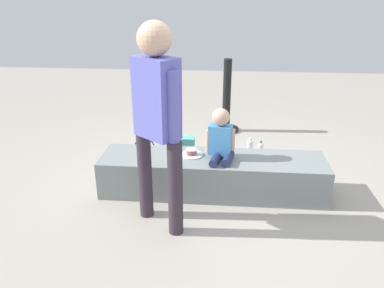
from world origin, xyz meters
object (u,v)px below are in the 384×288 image
water_bottle_near_gift (250,146)px  handbag_black_leather (145,157)px  cake_plate (192,153)px  water_bottle_far_side (260,149)px  cake_box_white (227,158)px  party_cup_red (175,138)px  gift_bag (184,151)px  child_seated (221,137)px  adult_standing (157,111)px

water_bottle_near_gift → handbag_black_leather: handbag_black_leather is taller
cake_plate → water_bottle_far_side: bearing=48.9°
cake_box_white → handbag_black_leather: bearing=-165.4°
water_bottle_far_side → party_cup_red: (-1.08, 0.39, -0.04)m
water_bottle_far_side → gift_bag: bearing=-161.9°
gift_bag → cake_plate: bearing=-75.9°
handbag_black_leather → water_bottle_near_gift: bearing=24.6°
child_seated → cake_box_white: 0.87m
adult_standing → party_cup_red: size_ratio=15.33×
cake_plate → handbag_black_leather: bearing=143.2°
water_bottle_far_side → handbag_black_leather: 1.36m
water_bottle_near_gift → party_cup_red: water_bottle_near_gift is taller
party_cup_red → water_bottle_near_gift: bearing=-16.8°
adult_standing → cake_plate: (0.21, 0.62, -0.61)m
water_bottle_near_gift → water_bottle_far_side: (0.12, -0.10, 0.00)m
cake_plate → water_bottle_near_gift: cake_plate is taller
adult_standing → cake_box_white: bearing=66.2°
party_cup_red → gift_bag: bearing=-74.0°
water_bottle_near_gift → handbag_black_leather: (-1.17, -0.54, 0.04)m
gift_bag → cake_box_white: gift_bag is taller
gift_bag → cake_box_white: (0.49, 0.09, -0.12)m
cake_plate → party_cup_red: bearing=105.1°
cake_box_white → water_bottle_far_side: bearing=27.3°
handbag_black_leather → gift_bag: bearing=19.8°
handbag_black_leather → adult_standing: bearing=-71.4°
child_seated → water_bottle_far_side: 1.12m
water_bottle_near_gift → child_seated: bearing=-109.3°
adult_standing → water_bottle_far_side: (0.95, 1.47, -0.90)m
gift_bag → water_bottle_near_gift: bearing=27.1°
water_bottle_near_gift → water_bottle_far_side: size_ratio=0.98×
cake_box_white → adult_standing: bearing=-113.8°
child_seated → adult_standing: adult_standing is taller
cake_plate → water_bottle_far_side: 1.16m
child_seated → water_bottle_near_gift: bearing=70.7°
adult_standing → gift_bag: adult_standing is taller
water_bottle_near_gift → water_bottle_far_side: bearing=-40.7°
water_bottle_near_gift → handbag_black_leather: size_ratio=0.54×
party_cup_red → cake_box_white: 0.91m
child_seated → gift_bag: size_ratio=1.29×
gift_bag → water_bottle_near_gift: (0.76, 0.39, -0.08)m
child_seated → gift_bag: (-0.42, 0.60, -0.41)m
gift_bag → party_cup_red: bearing=106.0°
child_seated → adult_standing: bearing=-129.9°
child_seated → cake_plate: 0.34m
cake_box_white → party_cup_red: bearing=139.4°
water_bottle_near_gift → cake_box_white: water_bottle_near_gift is taller
water_bottle_far_side → cake_box_white: water_bottle_far_side is taller
cake_plate → gift_bag: size_ratio=0.60×
cake_plate → party_cup_red: cake_plate is taller
child_seated → cake_box_white: size_ratio=1.68×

